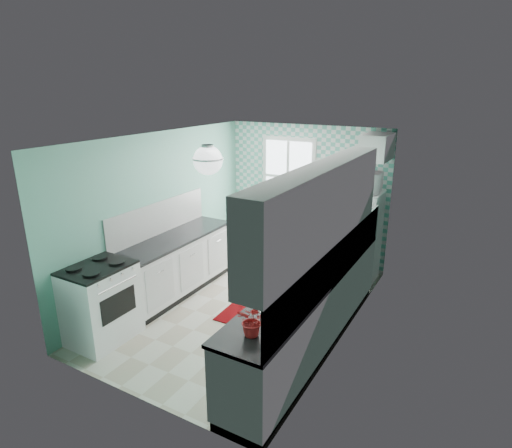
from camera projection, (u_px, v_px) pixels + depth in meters
The scene contains 26 objects.
floor at pixel (245, 309), 6.35m from camera, with size 3.00×4.40×0.02m, color beige.
ceiling at pixel (243, 137), 5.57m from camera, with size 3.00×4.40×0.02m, color white.
wall_back at pixel (306, 195), 7.79m from camera, with size 3.00×0.02×2.50m, color #6AB29B.
wall_front at pixel (126, 292), 4.13m from camera, with size 3.00×0.02×2.50m, color #6AB29B.
wall_left at pixel (161, 213), 6.66m from camera, with size 0.02×4.40×2.50m, color #6AB29B.
wall_right at pixel (349, 248), 5.25m from camera, with size 0.02×4.40×2.50m, color #6AB29B.
accent_wall at pixel (306, 195), 7.77m from camera, with size 3.00×0.01×2.50m, color #63BFAB.
window at pixel (288, 177), 7.82m from camera, with size 1.04×0.05×1.44m.
backsplash_right at pixel (336, 263), 4.95m from camera, with size 0.02×3.60×0.51m, color white.
backsplash_left at pixel (159, 218), 6.61m from camera, with size 0.02×2.15×0.51m, color white.
upper_cabinets_right at pixel (320, 206), 4.63m from camera, with size 0.33×3.20×0.90m, color silver.
upper_cabinet_fridge at pixel (377, 147), 6.55m from camera, with size 0.40×0.74×0.40m, color silver.
ceiling_light at pixel (208, 160), 4.96m from camera, with size 0.34×0.34×0.35m.
base_cabinets_right at pixel (311, 313), 5.31m from camera, with size 0.60×3.60×0.90m, color white.
countertop_right at pixel (311, 279), 5.18m from camera, with size 0.63×3.60×0.04m, color black.
base_cabinets_left at pixel (177, 266), 6.71m from camera, with size 0.60×2.15×0.90m, color white.
countertop_left at pixel (176, 238), 6.55m from camera, with size 0.63×2.15×0.04m, color black.
fridge at pixel (358, 236), 7.08m from camera, with size 0.66×0.66×1.52m.
stove at pixel (100, 302), 5.44m from camera, with size 0.67×0.83×1.00m.
sink at pixel (338, 254), 5.91m from camera, with size 0.50×0.42×0.53m.
rug at pixel (249, 310), 6.27m from camera, with size 0.65×0.93×0.01m, color maroon.
dish_towel at pixel (306, 287), 5.92m from camera, with size 0.02×0.23×0.34m, color #68BFAF.
fruit_bowl at pixel (274, 312), 4.30m from camera, with size 0.28×0.28×0.07m, color white.
potted_plant at pixel (253, 321), 3.92m from camera, with size 0.28×0.24×0.31m, color #B41020.
soap_bottle at pixel (346, 244), 6.02m from camera, with size 0.08×0.08×0.17m, color #99BFCF.
microwave at pixel (362, 182), 6.79m from camera, with size 0.60×0.40×0.33m, color white.
Camera 1 is at (2.92, -4.83, 3.16)m, focal length 30.00 mm.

